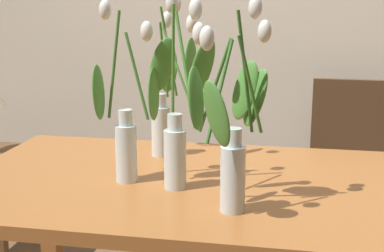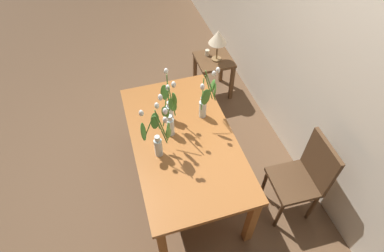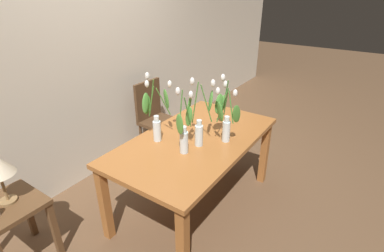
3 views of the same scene
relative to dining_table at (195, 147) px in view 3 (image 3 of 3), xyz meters
name	(u,v)px [view 3 (image 3 of 3)]	position (x,y,z in m)	size (l,w,h in m)	color
ground_plane	(195,204)	(0.00, 0.00, -0.65)	(18.00, 18.00, 0.00)	brown
room_wall_rear	(88,51)	(0.00, 1.31, 0.70)	(9.00, 0.10, 2.70)	beige
dining_table	(195,147)	(0.00, 0.00, 0.00)	(1.60, 0.90, 0.74)	#A3602D
tulip_vase_0	(200,123)	(-0.07, -0.09, 0.29)	(0.25, 0.18, 0.58)	silver
tulip_vase_1	(184,133)	(-0.24, -0.06, 0.26)	(0.20, 0.12, 0.56)	silver
tulip_vase_2	(156,117)	(-0.19, 0.27, 0.30)	(0.22, 0.20, 0.58)	silver
tulip_vase_3	(225,118)	(0.10, -0.23, 0.31)	(0.24, 0.25, 0.57)	silver
dining_chair	(155,115)	(0.55, 0.95, -0.12)	(0.42, 0.42, 0.93)	#4C331E
side_table	(11,217)	(-1.28, 0.76, -0.22)	(0.44, 0.44, 0.55)	brown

